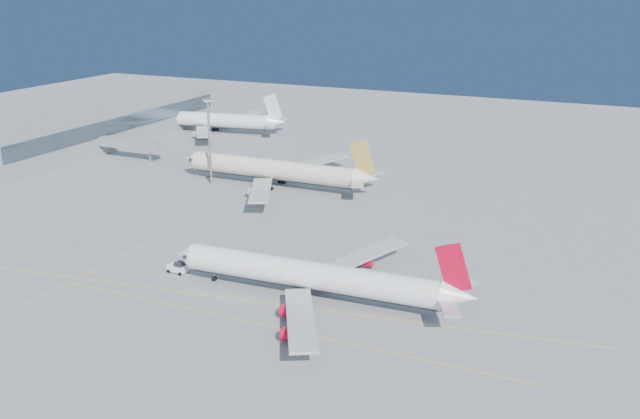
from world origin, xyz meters
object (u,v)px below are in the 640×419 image
(airliner_etihad, at_px, (277,170))
(light_mast, at_px, (209,134))
(airliner_virgin, at_px, (316,277))
(pushback_tug, at_px, (178,267))
(airliner_third, at_px, (212,120))

(airliner_etihad, xyz_separation_m, light_mast, (-18.59, -5.47, 9.78))
(airliner_virgin, bearing_deg, pushback_tug, 178.12)
(airliner_third, bearing_deg, light_mast, -66.37)
(airliner_virgin, distance_m, light_mast, 84.63)
(light_mast, bearing_deg, airliner_etihad, 16.39)
(airliner_virgin, height_order, light_mast, light_mast)
(airliner_etihad, bearing_deg, light_mast, -163.79)
(airliner_virgin, relative_size, airliner_third, 0.99)
(pushback_tug, bearing_deg, airliner_etihad, 103.61)
(airliner_virgin, relative_size, airliner_etihad, 0.96)
(pushback_tug, bearing_deg, airliner_third, 123.62)
(airliner_virgin, distance_m, airliner_etihad, 76.29)
(airliner_virgin, distance_m, airliner_third, 156.81)
(pushback_tug, bearing_deg, light_mast, 120.64)
(pushback_tug, relative_size, light_mast, 0.17)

